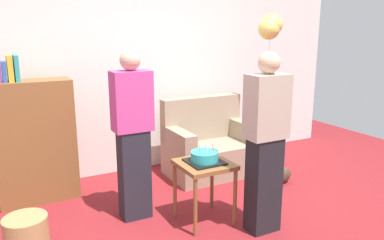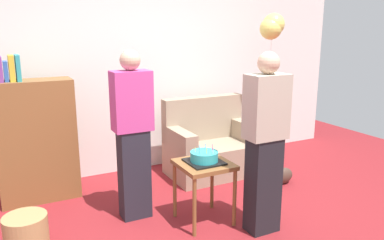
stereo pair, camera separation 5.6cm
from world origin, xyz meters
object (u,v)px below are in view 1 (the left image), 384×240
bookshelf (34,140)px  wicker_basket (26,234)px  couch (209,147)px  person_holding_cake (265,143)px  balloon_bunch (270,27)px  birthday_cake (205,157)px  person_blowing_candles (133,135)px  handbag (281,175)px  side_table (204,172)px

bookshelf → wicker_basket: bearing=-102.1°
couch → person_holding_cake: 1.59m
bookshelf → balloon_bunch: 3.06m
birthday_cake → person_blowing_candles: 0.71m
person_holding_cake → balloon_bunch: balloon_bunch is taller
birthday_cake → person_holding_cake: 0.58m
bookshelf → handbag: 2.82m
wicker_basket → couch: bearing=20.4°
couch → bookshelf: bearing=175.1°
couch → balloon_bunch: 1.69m
bookshelf → wicker_basket: (-0.22, -1.01, -0.52)m
wicker_basket → handbag: 2.84m
person_holding_cake → handbag: person_holding_cake is taller
person_holding_cake → wicker_basket: 2.16m
side_table → birthday_cake: 0.14m
couch → person_blowing_candles: size_ratio=0.67×
couch → wicker_basket: 2.41m
couch → person_holding_cake: bearing=-101.5°
balloon_bunch → side_table: bearing=-147.4°
couch → balloon_bunch: balloon_bunch is taller
birthday_cake → person_holding_cake: (0.39, -0.39, 0.19)m
side_table → person_blowing_candles: bearing=144.2°
balloon_bunch → person_blowing_candles: bearing=-165.1°
person_blowing_candles → birthday_cake: bearing=-57.9°
bookshelf → couch: bearing=-4.9°
bookshelf → side_table: 1.85m
bookshelf → birthday_cake: (1.35, -1.26, -0.03)m
person_blowing_candles → handbag: bearing=-23.0°
birthday_cake → balloon_bunch: size_ratio=0.16×
couch → person_holding_cake: person_holding_cake is taller
handbag → balloon_bunch: balloon_bunch is taller
birthday_cake → person_holding_cake: size_ratio=0.20×
couch → wicker_basket: couch is taller
person_holding_cake → wicker_basket: bearing=-1.0°
wicker_basket → balloon_bunch: balloon_bunch is taller
bookshelf → wicker_basket: bookshelf is taller
side_table → person_blowing_candles: 0.76m
bookshelf → wicker_basket: size_ratio=4.33×
handbag → birthday_cake: bearing=-163.8°
couch → wicker_basket: size_ratio=3.06×
couch → bookshelf: 2.07m
person_holding_cake → wicker_basket: (-1.95, 0.64, -0.68)m
couch → side_table: (-0.69, -1.09, 0.16)m
couch → bookshelf: (-2.04, 0.17, 0.33)m
person_blowing_candles → person_holding_cake: bearing=-62.0°
birthday_cake → handbag: bearing=16.2°
handbag → balloon_bunch: (0.19, 0.57, 1.74)m
side_table → balloon_bunch: size_ratio=0.30×
handbag → person_holding_cake: bearing=-139.3°
bookshelf → birthday_cake: bookshelf is taller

